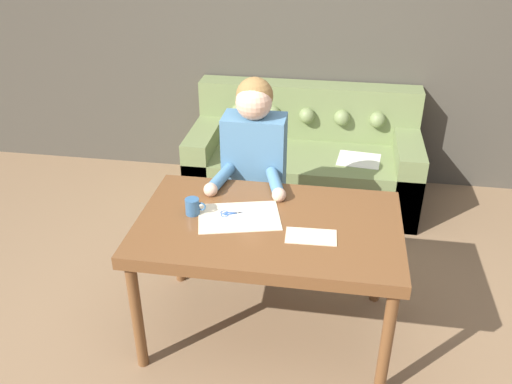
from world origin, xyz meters
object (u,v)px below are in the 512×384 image
Objects in this scene: couch at (304,162)px; person at (254,178)px; mug at (193,206)px; scissors at (232,214)px; dining_table at (269,234)px.

person is (-0.25, -1.02, 0.36)m from couch.
mug is (-0.24, -0.59, 0.11)m from person.
couch is 1.66m from scissors.
mug is (-0.48, -1.61, 0.48)m from couch.
scissors is (-0.20, 0.05, 0.08)m from dining_table.
scissors is (-0.03, -0.56, 0.07)m from person.
couch is at bearing 87.53° from dining_table.
scissors is at bearing -92.83° from person.
person is 0.56m from scissors.
person is 0.65m from mug.
mug is at bearing -106.64° from couch.
person is at bearing -103.55° from couch.
scissors is 1.83× the size of mug.
couch reaches higher than mug.
person reaches higher than dining_table.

